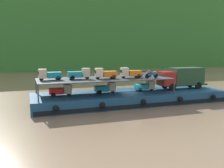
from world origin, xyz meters
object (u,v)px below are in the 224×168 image
Objects in this scene: mini_truck_upper_fore at (105,73)px; motorcycle_upper_port at (151,75)px; covered_lorry at (182,77)px; mini_truck_lower_aft at (106,88)px; mini_truck_lower_mid at (145,86)px; mini_truck_lower_stern at (61,90)px; motorcycle_upper_centre at (145,74)px; mini_truck_upper_bow at (130,73)px; mini_truck_upper_mid at (79,74)px; mini_truck_upper_stern at (50,75)px; cargo_barge at (131,97)px.

mini_truck_upper_fore is 6.04m from motorcycle_upper_port.
covered_lorry is 11.85m from mini_truck_lower_aft.
mini_truck_lower_mid is at bearing 6.52° from mini_truck_upper_fore.
mini_truck_lower_stern is 5.86m from mini_truck_lower_aft.
motorcycle_upper_centre is (5.67, -0.18, 1.74)m from mini_truck_lower_aft.
mini_truck_lower_aft is at bearing 178.21° from motorcycle_upper_centre.
covered_lorry is 2.81× the size of mini_truck_upper_bow.
mini_truck_lower_stern is 9.26m from mini_truck_upper_bow.
motorcycle_upper_centre is at bearing 17.29° from mini_truck_upper_bow.
mini_truck_upper_mid is 9.19m from motorcycle_upper_centre.
mini_truck_upper_mid is at bearing -179.37° from mini_truck_lower_mid.
mini_truck_lower_mid is 1.74m from motorcycle_upper_centre.
mini_truck_lower_mid is at bearing -0.04° from mini_truck_lower_stern.
mini_truck_upper_fore is (6.85, -0.81, 0.00)m from mini_truck_upper_stern.
mini_truck_upper_stern is (-12.88, 0.12, 2.00)m from mini_truck_lower_mid.
mini_truck_upper_fore is at bearing -6.74° from mini_truck_upper_stern.
mini_truck_lower_stern is 1.00× the size of mini_truck_lower_aft.
mini_truck_lower_mid reaches higher than cargo_barge.
mini_truck_upper_mid is 1.45× the size of motorcycle_upper_centre.
mini_truck_upper_bow reaches higher than covered_lorry.
mini_truck_upper_bow reaches higher than mini_truck_lower_mid.
mini_truck_upper_mid reaches higher than covered_lorry.
mini_truck_lower_stern is at bearing 179.73° from motorcycle_upper_centre.
motorcycle_upper_port is (9.12, -1.90, -0.26)m from mini_truck_upper_mid.
mini_truck_lower_stern is 11.60m from mini_truck_lower_mid.
motorcycle_upper_port is at bearing -43.98° from cargo_barge.
mini_truck_upper_stern is 12.92m from motorcycle_upper_port.
covered_lorry reaches higher than mini_truck_lower_mid.
mini_truck_upper_fore is 1.00× the size of mini_truck_upper_bow.
mini_truck_lower_stern is at bearing 174.63° from mini_truck_upper_bow.
mini_truck_upper_fore reaches higher than mini_truck_lower_mid.
cargo_barge is at bearing 57.80° from mini_truck_upper_bow.
mini_truck_lower_mid is (5.73, -0.13, 0.00)m from mini_truck_lower_aft.
mini_truck_upper_bow is at bearing -2.50° from mini_truck_upper_fore.
mini_truck_lower_stern is at bearing 170.06° from motorcycle_upper_port.
mini_truck_upper_bow is (3.42, -0.15, 0.00)m from mini_truck_upper_fore.
mini_truck_upper_stern is at bearing 170.54° from motorcycle_upper_port.
motorcycle_upper_port is (-0.13, -2.00, 1.74)m from mini_truck_lower_mid.
mini_truck_upper_stern is 1.00× the size of mini_truck_upper_bow.
mini_truck_lower_mid is (2.12, 0.08, 1.44)m from cargo_barge.
mini_truck_upper_bow is 1.47× the size of motorcycle_upper_port.
covered_lorry reaches higher than motorcycle_upper_centre.
mini_truck_upper_bow is 1.47× the size of motorcycle_upper_centre.
motorcycle_upper_centre is at bearing 0.92° from cargo_barge.
motorcycle_upper_port is at bearing -25.26° from mini_truck_upper_bow.
mini_truck_upper_bow is (6.65, -0.74, 0.00)m from mini_truck_upper_mid.
motorcycle_upper_port is (5.60, -2.13, 1.74)m from mini_truck_lower_aft.
motorcycle_upper_port reaches higher than cargo_barge.
mini_truck_upper_stern is at bearing 179.24° from motorcycle_upper_centre.
motorcycle_upper_port is 1.00× the size of motorcycle_upper_centre.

